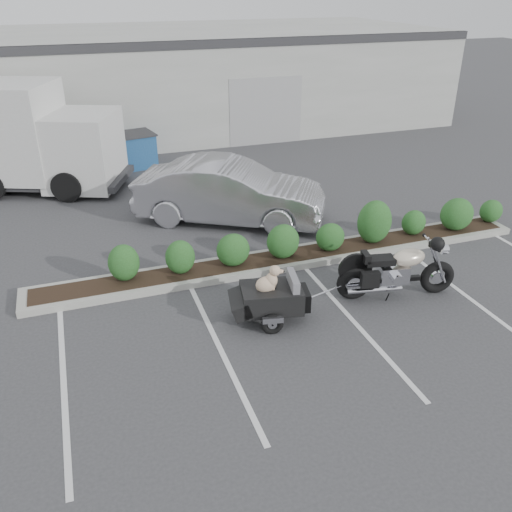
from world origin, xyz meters
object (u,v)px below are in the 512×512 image
object	(u,v)px
dumpster	(128,151)
delivery_truck	(6,139)
motorcycle	(397,271)
pet_trailer	(270,297)
sedan	(230,192)

from	to	relation	value
dumpster	delivery_truck	xyz separation A→B (m)	(-3.73, -0.84, 0.95)
motorcycle	pet_trailer	distance (m)	2.78
sedan	dumpster	world-z (taller)	sedan
motorcycle	delivery_truck	distance (m)	12.59
pet_trailer	delivery_truck	size ratio (longest dim) A/B	0.28
sedan	dumpster	xyz separation A→B (m)	(-1.97, 5.71, -0.23)
pet_trailer	dumpster	xyz separation A→B (m)	(-1.29, 10.64, 0.09)
pet_trailer	sedan	size ratio (longest dim) A/B	0.41
dumpster	motorcycle	bearing A→B (deg)	-80.03
motorcycle	sedan	distance (m)	5.40
motorcycle	pet_trailer	xyz separation A→B (m)	(-2.78, 0.03, -0.07)
delivery_truck	sedan	bearing A→B (deg)	-17.78
sedan	delivery_truck	world-z (taller)	delivery_truck
pet_trailer	delivery_truck	xyz separation A→B (m)	(-5.01, 9.80, 1.05)
motorcycle	dumpster	xyz separation A→B (m)	(-4.07, 10.67, 0.02)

